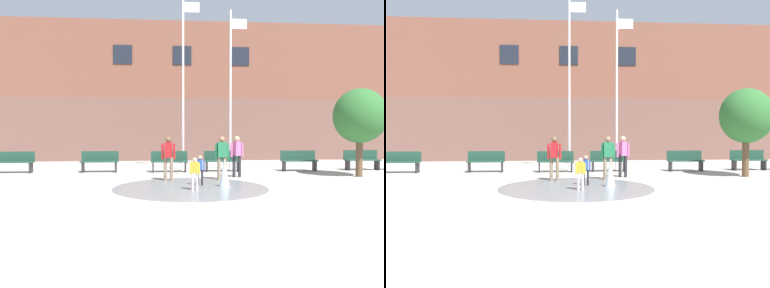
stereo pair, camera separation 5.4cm
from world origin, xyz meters
TOP-DOWN VIEW (x-y plane):
  - ground_plane at (0.00, 0.00)m, footprint 100.00×100.00m
  - library_building at (0.00, 18.99)m, footprint 36.00×6.05m
  - splash_fountain at (0.05, 5.34)m, footprint 4.88×4.88m
  - park_bench_far_left at (-7.49, 10.03)m, footprint 1.60×0.44m
  - park_bench_left_of_flagpoles at (-3.93, 10.05)m, footprint 1.60×0.44m
  - park_bench_under_left_flagpole at (-0.91, 9.85)m, footprint 1.60×0.44m
  - park_bench_center at (1.43, 9.94)m, footprint 1.60×0.44m
  - park_bench_under_right_flagpole at (4.88, 9.82)m, footprint 1.60×0.44m
  - park_bench_near_trashcan at (7.91, 9.98)m, footprint 1.60×0.44m
  - adult_in_red at (1.66, 7.84)m, footprint 0.50×0.37m
  - adult_watching at (-1.00, 6.99)m, footprint 0.50×0.38m
  - child_in_fountain at (0.01, 5.74)m, footprint 0.31×0.22m
  - child_running at (-0.25, 4.78)m, footprint 0.31×0.19m
  - adult_near_bench at (0.96, 7.11)m, footprint 0.50×0.22m
  - flagpole_left at (-0.22, 10.72)m, footprint 0.80×0.10m
  - flagpole_right at (1.97, 10.72)m, footprint 0.80×0.10m
  - street_tree_near_building at (6.47, 7.59)m, footprint 2.01×2.01m

SIDE VIEW (x-z plane):
  - ground_plane at x=0.00m, z-range 0.00..0.00m
  - splash_fountain at x=0.05m, z-range -0.29..0.61m
  - park_bench_far_left at x=-7.49m, z-range 0.02..0.93m
  - park_bench_left_of_flagpoles at x=-3.93m, z-range 0.02..0.93m
  - park_bench_under_left_flagpole at x=-0.91m, z-range 0.02..0.93m
  - park_bench_center at x=1.43m, z-range 0.02..0.93m
  - park_bench_under_right_flagpole at x=4.88m, z-range 0.02..0.93m
  - park_bench_near_trashcan at x=7.91m, z-range 0.02..0.93m
  - child_in_fountain at x=0.01m, z-range 0.09..1.07m
  - child_running at x=-0.25m, z-range 0.09..1.07m
  - adult_in_red at x=1.66m, z-range 0.14..1.73m
  - adult_watching at x=-1.00m, z-range 0.14..1.73m
  - adult_near_bench at x=0.96m, z-range 0.14..1.73m
  - street_tree_near_building at x=6.47m, z-range 0.64..4.09m
  - flagpole_right at x=1.97m, z-range 0.24..7.58m
  - library_building at x=0.00m, z-range 0.00..8.35m
  - flagpole_left at x=-0.22m, z-range 0.25..8.28m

